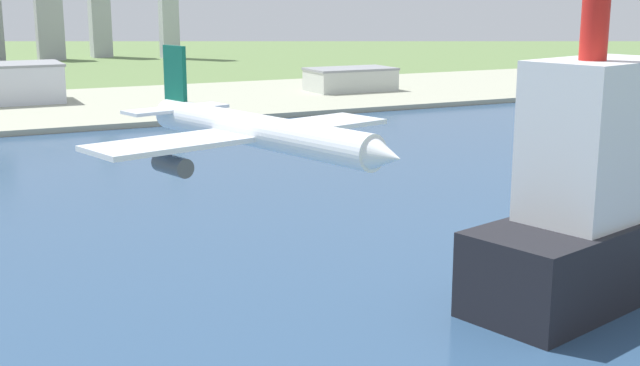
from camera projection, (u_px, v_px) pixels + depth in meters
ground_plane at (148, 197)px, 226.78m from camera, size 2400.00×2400.00×0.00m
water_bay at (220, 257)px, 174.01m from camera, size 840.00×360.00×0.15m
industrial_pier at (48, 109)px, 393.59m from camera, size 840.00×140.00×2.50m
airplane_landing at (256, 132)px, 81.33m from camera, size 33.56×36.35×10.84m
cargo_ship at (613, 207)px, 152.67m from camera, size 77.46×38.45×54.71m
warehouse_annex at (350, 79)px, 456.31m from camera, size 46.74×27.50×12.52m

